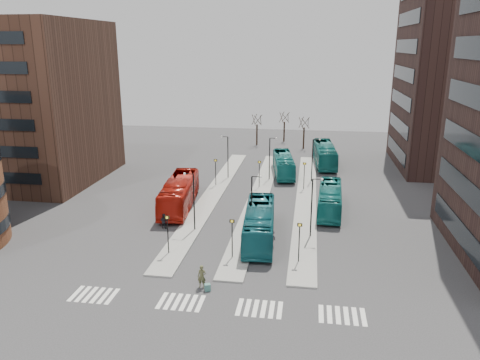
# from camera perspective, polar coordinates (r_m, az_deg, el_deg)

# --- Properties ---
(ground) EXTENTS (160.00, 160.00, 0.00)m
(ground) POSITION_cam_1_polar(r_m,az_deg,el_deg) (33.43, -7.41, -18.16)
(ground) COLOR #2E2E31
(ground) RESTS_ON ground
(island_left) EXTENTS (2.50, 45.00, 0.15)m
(island_left) POSITION_cam_1_polar(r_m,az_deg,el_deg) (60.66, -3.34, -1.78)
(island_left) COLOR gray
(island_left) RESTS_ON ground
(island_mid) EXTENTS (2.50, 45.00, 0.15)m
(island_mid) POSITION_cam_1_polar(r_m,az_deg,el_deg) (59.75, 2.30, -2.05)
(island_mid) COLOR gray
(island_mid) RESTS_ON ground
(island_right) EXTENTS (2.50, 45.00, 0.15)m
(island_right) POSITION_cam_1_polar(r_m,az_deg,el_deg) (59.43, 8.06, -2.31)
(island_right) COLOR gray
(island_right) RESTS_ON ground
(suitcase) EXTENTS (0.56, 0.52, 0.57)m
(suitcase) POSITION_cam_1_polar(r_m,az_deg,el_deg) (38.07, -3.98, -12.92)
(suitcase) COLOR navy
(suitcase) RESTS_ON ground
(red_bus) EXTENTS (4.26, 13.00, 3.56)m
(red_bus) POSITION_cam_1_polar(r_m,az_deg,el_deg) (56.07, -7.40, -1.59)
(red_bus) COLOR #AA170D
(red_bus) RESTS_ON ground
(teal_bus_a) EXTENTS (3.64, 12.14, 3.34)m
(teal_bus_a) POSITION_cam_1_polar(r_m,az_deg,el_deg) (46.69, 2.38, -5.32)
(teal_bus_a) COLOR #135962
(teal_bus_a) RESTS_ON ground
(teal_bus_b) EXTENTS (4.10, 11.33, 3.09)m
(teal_bus_b) POSITION_cam_1_polar(r_m,az_deg,el_deg) (70.03, 5.32, 1.89)
(teal_bus_b) COLOR #167270
(teal_bus_b) RESTS_ON ground
(teal_bus_c) EXTENTS (3.02, 10.92, 3.01)m
(teal_bus_c) POSITION_cam_1_polar(r_m,az_deg,el_deg) (55.31, 10.91, -2.30)
(teal_bus_c) COLOR #16716E
(teal_bus_c) RESTS_ON ground
(teal_bus_d) EXTENTS (3.77, 12.57, 3.45)m
(teal_bus_d) POSITION_cam_1_polar(r_m,az_deg,el_deg) (76.63, 10.29, 3.09)
(teal_bus_d) COLOR #146864
(teal_bus_d) RESTS_ON ground
(traveller) EXTENTS (0.70, 0.46, 1.89)m
(traveller) POSITION_cam_1_polar(r_m,az_deg,el_deg) (38.27, -4.68, -11.65)
(traveller) COLOR #48492C
(traveller) RESTS_ON ground
(commuter_a) EXTENTS (0.91, 0.78, 1.61)m
(commuter_a) POSITION_cam_1_polar(r_m,az_deg,el_deg) (50.32, -9.28, -4.95)
(commuter_a) COLOR black
(commuter_a) RESTS_ON ground
(commuter_b) EXTENTS (0.55, 0.96, 1.54)m
(commuter_b) POSITION_cam_1_polar(r_m,az_deg,el_deg) (47.25, 1.68, -6.22)
(commuter_b) COLOR black
(commuter_b) RESTS_ON ground
(commuter_c) EXTENTS (1.25, 1.35, 1.82)m
(commuter_c) POSITION_cam_1_polar(r_m,az_deg,el_deg) (45.10, 3.83, -7.19)
(commuter_c) COLOR black
(commuter_c) RESTS_ON ground
(crosswalk_stripes) EXTENTS (22.35, 2.40, 0.01)m
(crosswalk_stripes) POSITION_cam_1_polar(r_m,az_deg,el_deg) (36.32, -2.89, -14.97)
(crosswalk_stripes) COLOR silver
(crosswalk_stripes) RESTS_ON ground
(office_block) EXTENTS (25.00, 20.12, 22.00)m
(office_block) POSITION_cam_1_polar(r_m,az_deg,el_deg) (74.06, -26.42, 8.52)
(office_block) COLOR #462B20
(office_block) RESTS_ON ground
(tower_far) EXTENTS (20.12, 20.00, 30.00)m
(tower_far) POSITION_cam_1_polar(r_m,az_deg,el_deg) (80.12, 26.55, 11.85)
(tower_far) COLOR #301E1B
(tower_far) RESTS_ON ground
(sign_poles) EXTENTS (12.45, 22.12, 3.65)m
(sign_poles) POSITION_cam_1_polar(r_m,az_deg,el_deg) (52.46, 1.03, -1.99)
(sign_poles) COLOR black
(sign_poles) RESTS_ON ground
(lamp_posts) EXTENTS (14.04, 20.24, 6.12)m
(lamp_posts) POSITION_cam_1_polar(r_m,az_deg,el_deg) (56.76, 2.75, 0.65)
(lamp_posts) COLOR black
(lamp_posts) RESTS_ON ground
(bare_trees) EXTENTS (10.97, 8.14, 5.90)m
(bare_trees) POSITION_cam_1_polar(r_m,az_deg,el_deg) (90.68, 5.07, 5.95)
(bare_trees) COLOR black
(bare_trees) RESTS_ON ground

